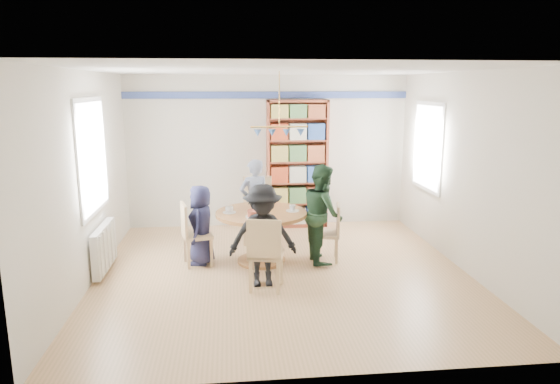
{
  "coord_description": "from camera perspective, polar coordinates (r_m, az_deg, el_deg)",
  "views": [
    {
      "loc": [
        -0.7,
        -6.39,
        2.5
      ],
      "look_at": [
        0.0,
        0.4,
        1.05
      ],
      "focal_mm": 32.0,
      "sensor_mm": 36.0,
      "label": 1
    }
  ],
  "objects": [
    {
      "name": "room_shell",
      "position": [
        7.32,
        -2.42,
        5.3
      ],
      "size": [
        5.0,
        5.0,
        5.0
      ],
      "color": "white",
      "rests_on": "ground"
    },
    {
      "name": "chair_near",
      "position": [
        6.16,
        -1.69,
        -6.75
      ],
      "size": [
        0.5,
        0.5,
        0.95
      ],
      "color": "tan",
      "rests_on": "ground"
    },
    {
      "name": "chair_far",
      "position": [
        8.15,
        -2.61,
        -1.63
      ],
      "size": [
        0.51,
        0.51,
        1.06
      ],
      "color": "tan",
      "rests_on": "ground"
    },
    {
      "name": "ground",
      "position": [
        6.89,
        0.35,
        -9.26
      ],
      "size": [
        5.0,
        5.0,
        0.0
      ],
      "primitive_type": "plane",
      "color": "tan"
    },
    {
      "name": "person_right",
      "position": [
        7.19,
        4.88,
        -2.45
      ],
      "size": [
        0.57,
        0.72,
        1.42
      ],
      "primitive_type": "imported",
      "rotation": [
        0.0,
        0.0,
        1.62
      ],
      "color": "#18301C",
      "rests_on": "ground"
    },
    {
      "name": "dining_table",
      "position": [
        7.15,
        -2.16,
        -3.77
      ],
      "size": [
        1.3,
        1.3,
        0.75
      ],
      "color": "brown",
      "rests_on": "ground"
    },
    {
      "name": "radiator",
      "position": [
        7.23,
        -19.45,
        -6.01
      ],
      "size": [
        0.12,
        1.0,
        0.6
      ],
      "color": "silver",
      "rests_on": "ground"
    },
    {
      "name": "person_far",
      "position": [
        8.0,
        -2.95,
        -1.11
      ],
      "size": [
        0.59,
        0.48,
        1.38
      ],
      "primitive_type": "imported",
      "rotation": [
        0.0,
        0.0,
        3.49
      ],
      "color": "gray",
      "rests_on": "ground"
    },
    {
      "name": "chair_right",
      "position": [
        7.27,
        5.86,
        -4.34
      ],
      "size": [
        0.43,
        0.43,
        0.84
      ],
      "color": "tan",
      "rests_on": "ground"
    },
    {
      "name": "chair_left",
      "position": [
        7.16,
        -10.03,
        -4.44
      ],
      "size": [
        0.48,
        0.48,
        0.9
      ],
      "color": "tan",
      "rests_on": "ground"
    },
    {
      "name": "tableware",
      "position": [
        7.11,
        -2.37,
        -1.74
      ],
      "size": [
        1.09,
        1.09,
        0.29
      ],
      "color": "white",
      "rests_on": "dining_table"
    },
    {
      "name": "person_left",
      "position": [
        7.19,
        -9.01,
        -3.72
      ],
      "size": [
        0.44,
        0.61,
        1.14
      ],
      "primitive_type": "imported",
      "rotation": [
        0.0,
        0.0,
        -1.72
      ],
      "color": "#191A38",
      "rests_on": "ground"
    },
    {
      "name": "person_near",
      "position": [
        6.3,
        -1.99,
        -5.01
      ],
      "size": [
        0.86,
        0.51,
        1.31
      ],
      "primitive_type": "imported",
      "rotation": [
        0.0,
        0.0,
        0.02
      ],
      "color": "black",
      "rests_on": "ground"
    },
    {
      "name": "bookshelf",
      "position": [
        8.92,
        1.96,
        3.07
      ],
      "size": [
        1.08,
        0.32,
        2.27
      ],
      "color": "brown",
      "rests_on": "ground"
    }
  ]
}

